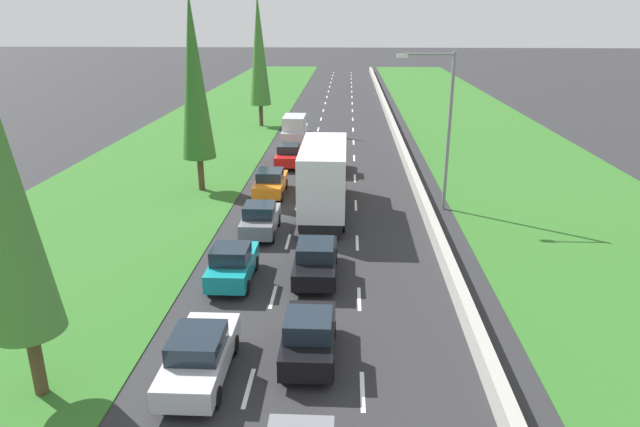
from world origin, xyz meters
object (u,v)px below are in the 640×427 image
object	(u,v)px
red_sedan_left_lane	(289,155)
poplar_tree_nearest	(6,202)
poplar_tree_third	(259,50)
street_light_mast	(443,121)
poplar_tree_second	(194,78)
black_hatchback_centre_lane	(309,336)
silver_sedan_left_lane	(199,355)
orange_sedan_left_lane	(270,182)
teal_hatchback_left_lane	(232,264)
black_sedan_centre_lane	(316,260)
white_hatchback_centre_lane	(334,161)
white_box_truck_centre_lane	(324,176)
grey_hatchback_left_lane	(260,219)
silver_van_left_lane_seventh	(295,132)

from	to	relation	value
red_sedan_left_lane	poplar_tree_nearest	xyz separation A→B (m)	(-4.71, -28.07, 5.30)
poplar_tree_third	street_light_mast	distance (m)	29.76
poplar_tree_nearest	poplar_tree_second	size ratio (longest dim) A/B	0.82
black_hatchback_centre_lane	silver_sedan_left_lane	bearing A→B (deg)	-159.70
orange_sedan_left_lane	black_hatchback_centre_lane	bearing A→B (deg)	-78.65
poplar_tree_second	poplar_tree_third	size ratio (longest dim) A/B	0.95
red_sedan_left_lane	poplar_tree_second	size ratio (longest dim) A/B	0.37
teal_hatchback_left_lane	black_sedan_centre_lane	xyz separation A→B (m)	(3.51, 0.69, -0.02)
street_light_mast	teal_hatchback_left_lane	bearing A→B (deg)	-134.86
teal_hatchback_left_lane	red_sedan_left_lane	xyz separation A→B (m)	(0.38, 20.21, -0.02)
white_hatchback_centre_lane	poplar_tree_second	bearing A→B (deg)	-149.39
black_hatchback_centre_lane	poplar_tree_second	distance (m)	21.65
black_hatchback_centre_lane	poplar_tree_nearest	xyz separation A→B (m)	(-7.95, -2.27, 5.27)
black_sedan_centre_lane	white_box_truck_centre_lane	bearing A→B (deg)	89.92
grey_hatchback_left_lane	red_sedan_left_lane	size ratio (longest dim) A/B	0.87
black_hatchback_centre_lane	white_box_truck_centre_lane	xyz separation A→B (m)	(-0.10, 14.84, 1.35)
orange_sedan_left_lane	black_sedan_centre_lane	bearing A→B (deg)	-73.47
grey_hatchback_left_lane	poplar_tree_third	world-z (taller)	poplar_tree_third
black_sedan_centre_lane	poplar_tree_nearest	xyz separation A→B (m)	(-7.84, -8.55, 5.30)
silver_van_left_lane_seventh	poplar_tree_nearest	distance (m)	34.60
orange_sedan_left_lane	silver_van_left_lane_seventh	distance (m)	13.53
white_hatchback_centre_lane	black_sedan_centre_lane	bearing A→B (deg)	-91.07
grey_hatchback_left_lane	poplar_tree_third	xyz separation A→B (m)	(-4.43, 30.57, 6.71)
teal_hatchback_left_lane	black_hatchback_centre_lane	distance (m)	6.67
orange_sedan_left_lane	poplar_tree_third	distance (m)	24.94
poplar_tree_second	poplar_tree_third	bearing A→B (deg)	88.57
teal_hatchback_left_lane	grey_hatchback_left_lane	bearing A→B (deg)	86.43
black_sedan_centre_lane	poplar_tree_second	xyz separation A→B (m)	(-8.17, 12.68, 6.39)
street_light_mast	black_sedan_centre_lane	bearing A→B (deg)	-124.94
white_box_truck_centre_lane	poplar_tree_second	world-z (taller)	poplar_tree_second
black_hatchback_centre_lane	white_hatchback_centre_lane	size ratio (longest dim) A/B	1.00
black_hatchback_centre_lane	white_hatchback_centre_lane	distance (m)	23.99
red_sedan_left_lane	black_hatchback_centre_lane	xyz separation A→B (m)	(3.25, -25.80, 0.02)
red_sedan_left_lane	poplar_tree_second	xyz separation A→B (m)	(-5.04, -6.83, 6.39)
black_sedan_centre_lane	orange_sedan_left_lane	bearing A→B (deg)	106.53
orange_sedan_left_lane	black_hatchback_centre_lane	xyz separation A→B (m)	(3.65, -18.18, 0.02)
teal_hatchback_left_lane	white_box_truck_centre_lane	xyz separation A→B (m)	(3.53, 9.25, 1.35)
silver_van_left_lane_seventh	poplar_tree_second	distance (m)	14.85
black_hatchback_centre_lane	poplar_tree_second	xyz separation A→B (m)	(-8.28, 18.97, 6.36)
red_sedan_left_lane	silver_van_left_lane_seventh	xyz separation A→B (m)	(-0.07, 5.90, 0.59)
white_box_truck_centre_lane	poplar_tree_second	xyz separation A→B (m)	(-8.18, 4.13, 5.02)
orange_sedan_left_lane	silver_sedan_left_lane	bearing A→B (deg)	-89.11
white_box_truck_centre_lane	poplar_tree_nearest	xyz separation A→B (m)	(-7.85, -17.11, 3.93)
white_hatchback_centre_lane	poplar_tree_third	distance (m)	20.66
black_sedan_centre_lane	street_light_mast	xyz separation A→B (m)	(6.67, 9.55, 4.42)
teal_hatchback_left_lane	white_box_truck_centre_lane	world-z (taller)	white_box_truck_centre_lane
red_sedan_left_lane	poplar_tree_third	size ratio (longest dim) A/B	0.35
black_sedan_centre_lane	poplar_tree_third	distance (m)	36.99
red_sedan_left_lane	white_hatchback_centre_lane	size ratio (longest dim) A/B	1.15
black_hatchback_centre_lane	street_light_mast	distance (m)	17.69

